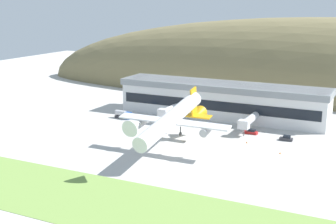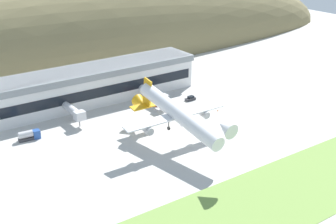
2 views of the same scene
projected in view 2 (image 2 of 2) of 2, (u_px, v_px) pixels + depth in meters
The scene contains 12 objects.
ground_plane at pixel (181, 137), 145.25m from camera, with size 425.08×425.08×0.00m, color #B7B5AF.
grass_strip_foreground at pixel (281, 195), 114.39m from camera, with size 382.57×25.65×0.08m, color #759947.
hill_backdrop at pixel (103, 54), 235.65m from camera, with size 312.84×58.75×71.87m, color olive.
terminal_building at pixel (96, 82), 171.49m from camera, with size 79.18×15.73×13.01m.
jetway_0 at pixel (74, 112), 153.72m from camera, with size 3.38×12.69×5.43m.
jetway_1 at pixel (154, 94), 168.92m from camera, with size 3.38×15.48×5.43m.
cargo_airplane at pixel (177, 114), 135.48m from camera, with size 34.00×45.95×12.16m.
service_car_0 at pixel (190, 98), 174.41m from camera, with size 4.07×1.74×1.64m.
service_car_1 at pixel (160, 103), 169.81m from camera, with size 4.69×2.13×1.61m.
fuel_truck at pixel (29, 135), 142.77m from camera, with size 6.74×2.64×3.04m.
traffic_cone_0 at pixel (218, 110), 164.66m from camera, with size 0.52×0.52×0.58m.
traffic_cone_1 at pixel (181, 112), 162.90m from camera, with size 0.52×0.52×0.58m.
Camera 2 is at (-79.08, -105.05, 62.33)m, focal length 50.00 mm.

